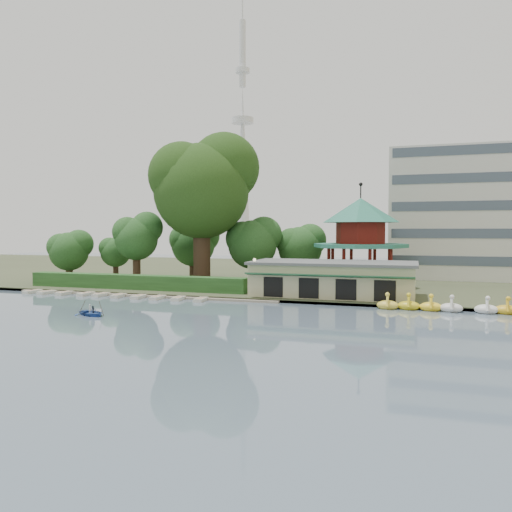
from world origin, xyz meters
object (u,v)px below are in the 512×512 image
at_px(big_tree, 203,183).
at_px(rowboat_with_passengers, 91,310).
at_px(dock, 142,295).
at_px(pavilion, 360,233).
at_px(boathouse, 333,278).

bearing_deg(big_tree, rowboat_with_passengers, -91.77).
bearing_deg(rowboat_with_passengers, dock, 100.50).
bearing_deg(pavilion, dock, -148.34).
xyz_separation_m(pavilion, rowboat_with_passengers, (-21.57, -27.91, -7.02)).
height_order(boathouse, rowboat_with_passengers, boathouse).
relative_size(boathouse, pavilion, 1.38).
bearing_deg(dock, rowboat_with_passengers, -79.50).
bearing_deg(rowboat_with_passengers, pavilion, 52.30).
height_order(big_tree, rowboat_with_passengers, big_tree).
xyz_separation_m(big_tree, rowboat_with_passengers, (-0.75, -24.12, -13.79)).
distance_m(dock, pavilion, 29.14).
xyz_separation_m(dock, pavilion, (24.00, 14.80, 7.36)).
distance_m(boathouse, rowboat_with_passengers, 26.58).
bearing_deg(pavilion, rowboat_with_passengers, -127.70).
distance_m(dock, rowboat_with_passengers, 13.34).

